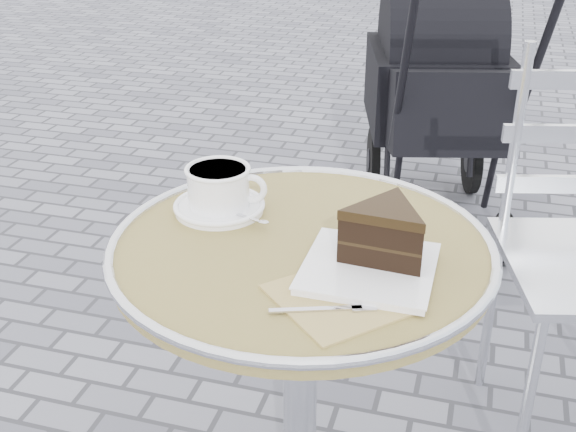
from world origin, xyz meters
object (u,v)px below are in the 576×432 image
(cappuccino_set, at_px, (220,192))
(cafe_table, at_px, (301,318))
(cake_plate_set, at_px, (381,242))
(baby_stroller, at_px, (438,104))

(cappuccino_set, bearing_deg, cafe_table, -34.29)
(cafe_table, xyz_separation_m, cake_plate_set, (0.15, -0.05, 0.22))
(cafe_table, bearing_deg, baby_stroller, 86.28)
(cafe_table, distance_m, cake_plate_set, 0.27)
(cappuccino_set, height_order, baby_stroller, baby_stroller)
(cake_plate_set, distance_m, baby_stroller, 1.76)
(cake_plate_set, bearing_deg, baby_stroller, 91.67)
(cappuccino_set, height_order, cake_plate_set, cake_plate_set)
(baby_stroller, bearing_deg, cappuccino_set, -115.40)
(cafe_table, relative_size, cake_plate_set, 1.97)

